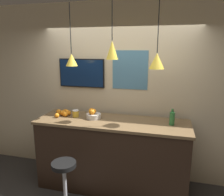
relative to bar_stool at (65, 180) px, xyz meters
The scene contains 12 objects.
back_wall 1.58m from the bar_stool, 67.69° to the left, with size 8.00×0.06×2.90m.
service_counter 0.84m from the bar_stool, 55.30° to the left, with size 2.30×0.72×1.11m.
bar_stool is the anchor object (origin of this frame).
fruit_bowl 1.01m from the bar_stool, 77.03° to the left, with size 0.22×0.22×0.16m.
orange_pile 1.07m from the bar_stool, 115.48° to the left, with size 0.25×0.28×0.09m.
juice_bottle 1.69m from the bar_stool, 28.15° to the left, with size 0.07×0.07×0.24m.
spread_jar 1.01m from the bar_stool, 100.27° to the left, with size 0.10×0.10×0.11m.
pendant_lamp_left 1.69m from the bar_stool, 102.08° to the left, with size 0.18×0.18×0.89m.
pendant_lamp_middle 1.87m from the bar_stool, 55.51° to the left, with size 0.17×0.17×0.78m.
pendant_lamp_right 2.01m from the bar_stool, 32.20° to the left, with size 0.21×0.21×0.90m.
mounted_tv 1.70m from the bar_stool, 98.55° to the left, with size 0.79×0.04×0.48m.
wall_poster 1.88m from the bar_stool, 59.54° to the left, with size 0.57×0.01×0.62m.
Camera 1 is at (0.78, -2.40, 2.19)m, focal length 35.00 mm.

